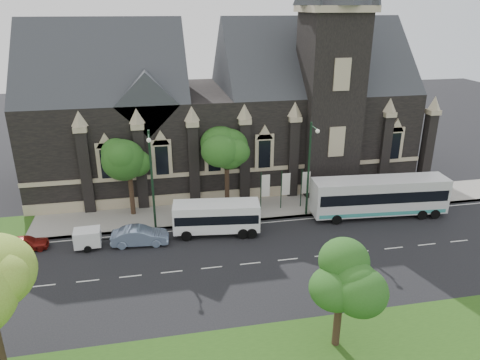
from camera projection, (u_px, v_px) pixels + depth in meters
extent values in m
plane|color=black|center=(212.00, 268.00, 33.86)|extent=(160.00, 160.00, 0.00)
cube|color=gray|center=(198.00, 213.00, 42.51)|extent=(80.00, 5.00, 0.15)
cube|color=black|center=(222.00, 133.00, 50.57)|extent=(40.00, 15.00, 10.00)
cube|color=#2F3237|center=(108.00, 93.00, 46.57)|extent=(16.00, 15.00, 15.00)
cube|color=#2F3237|center=(309.00, 86.00, 50.56)|extent=(20.00, 15.00, 15.00)
cube|color=#2F3237|center=(147.00, 100.00, 43.19)|extent=(6.00, 6.00, 6.00)
cube|color=black|center=(328.00, 106.00, 45.45)|extent=(5.50, 5.50, 18.00)
cube|color=tan|center=(335.00, 9.00, 42.10)|extent=(6.20, 6.20, 0.60)
cube|color=tan|center=(234.00, 171.00, 44.34)|extent=(40.00, 0.22, 0.40)
cube|color=tan|center=(235.00, 195.00, 45.29)|extent=(40.00, 0.25, 1.20)
cube|color=black|center=(214.00, 157.00, 43.27)|extent=(1.20, 0.12, 2.80)
cylinder|color=black|center=(0.00, 351.00, 22.66)|extent=(0.44, 0.44, 4.40)
sphere|color=olive|center=(3.00, 259.00, 21.76)|extent=(3.12, 3.12, 3.12)
cylinder|color=black|center=(337.00, 322.00, 25.71)|extent=(0.44, 0.44, 3.08)
sphere|color=#26581B|center=(341.00, 279.00, 24.63)|extent=(3.20, 3.20, 3.20)
sphere|color=#26581B|center=(348.00, 262.00, 25.07)|extent=(2.40, 2.40, 2.40)
cylinder|color=black|center=(227.00, 189.00, 43.27)|extent=(0.44, 0.44, 3.96)
sphere|color=#26581B|center=(227.00, 152.00, 41.94)|extent=(3.84, 3.84, 3.84)
sphere|color=#26581B|center=(233.00, 143.00, 42.46)|extent=(2.88, 2.88, 2.88)
cylinder|color=black|center=(132.00, 196.00, 41.64)|extent=(0.44, 0.44, 3.96)
sphere|color=#26581B|center=(128.00, 159.00, 40.33)|extent=(3.68, 3.68, 3.68)
sphere|color=#26581B|center=(136.00, 149.00, 40.83)|extent=(2.76, 2.76, 2.76)
cylinder|color=black|center=(309.00, 170.00, 40.70)|extent=(0.20, 0.20, 9.00)
cylinder|color=black|center=(314.00, 128.00, 38.44)|extent=(0.10, 1.60, 0.10)
sphere|color=silver|center=(318.00, 131.00, 37.74)|extent=(0.36, 0.36, 0.36)
cylinder|color=black|center=(152.00, 181.00, 38.16)|extent=(0.20, 0.20, 9.00)
cylinder|color=black|center=(149.00, 136.00, 35.90)|extent=(0.10, 1.60, 0.10)
sphere|color=silver|center=(149.00, 140.00, 35.20)|extent=(0.36, 0.36, 0.36)
cylinder|color=black|center=(261.00, 192.00, 42.44)|extent=(0.10, 0.10, 4.00)
cube|color=white|center=(266.00, 186.00, 42.30)|extent=(0.80, 0.04, 2.20)
cylinder|color=black|center=(281.00, 190.00, 42.80)|extent=(0.10, 0.10, 4.00)
cube|color=white|center=(286.00, 184.00, 42.66)|extent=(0.80, 0.04, 2.20)
cylinder|color=black|center=(301.00, 189.00, 43.16)|extent=(0.10, 0.10, 4.00)
cube|color=white|center=(306.00, 183.00, 43.03)|extent=(0.80, 0.04, 2.20)
cube|color=silver|center=(379.00, 195.00, 41.55)|extent=(12.72, 3.56, 3.21)
cube|color=black|center=(380.00, 193.00, 41.47)|extent=(12.22, 3.56, 1.03)
cube|color=teal|center=(378.00, 208.00, 42.03)|extent=(12.22, 3.55, 0.35)
cylinder|color=black|center=(337.00, 220.00, 40.43)|extent=(0.92, 0.35, 0.90)
cylinder|color=black|center=(328.00, 207.00, 42.85)|extent=(0.92, 0.35, 0.90)
cylinder|color=black|center=(422.00, 215.00, 41.35)|extent=(0.92, 0.35, 0.90)
cylinder|color=black|center=(409.00, 203.00, 43.77)|extent=(0.92, 0.35, 0.90)
cylinder|color=black|center=(435.00, 214.00, 41.49)|extent=(0.92, 0.35, 0.90)
cylinder|color=black|center=(421.00, 203.00, 43.91)|extent=(0.92, 0.35, 0.90)
cube|color=white|center=(216.00, 216.00, 38.40)|extent=(7.57, 3.16, 2.38)
cube|color=black|center=(216.00, 215.00, 38.36)|extent=(7.28, 3.17, 0.79)
cylinder|color=black|center=(186.00, 236.00, 37.58)|extent=(0.93, 0.38, 0.90)
cylinder|color=black|center=(187.00, 223.00, 39.72)|extent=(0.93, 0.38, 0.90)
cylinder|color=black|center=(243.00, 234.00, 37.92)|extent=(0.93, 0.38, 0.90)
cylinder|color=black|center=(241.00, 222.00, 40.06)|extent=(0.93, 0.38, 0.90)
cylinder|color=black|center=(252.00, 233.00, 37.97)|extent=(0.93, 0.38, 0.90)
cylinder|color=black|center=(249.00, 221.00, 40.12)|extent=(0.93, 0.38, 0.90)
cube|color=white|center=(87.00, 237.00, 36.33)|extent=(2.14, 1.65, 1.35)
cylinder|color=black|center=(88.00, 249.00, 35.86)|extent=(0.59, 0.23, 0.58)
cylinder|color=black|center=(89.00, 240.00, 37.26)|extent=(0.59, 0.23, 0.58)
cylinder|color=black|center=(105.00, 239.00, 36.76)|extent=(1.24, 0.14, 0.08)
imported|color=#7E94B7|center=(140.00, 236.00, 36.91)|extent=(4.75, 1.97, 1.53)
imported|color=maroon|center=(25.00, 243.00, 36.10)|extent=(3.68, 1.67, 1.22)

